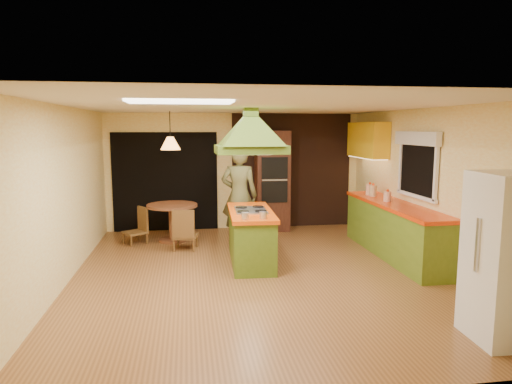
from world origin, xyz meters
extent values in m
plane|color=brown|center=(0.00, 0.00, 0.00)|extent=(6.50, 6.50, 0.00)
plane|color=#FFF2B6|center=(0.00, 3.25, 1.25)|extent=(5.50, 0.00, 5.50)
plane|color=#FFF2B6|center=(0.00, -3.25, 1.25)|extent=(5.50, 0.00, 5.50)
plane|color=#FFF2B6|center=(-2.75, 0.00, 1.25)|extent=(0.00, 6.50, 6.50)
plane|color=#FFF2B6|center=(2.75, 0.00, 1.25)|extent=(0.00, 6.50, 6.50)
plane|color=silver|center=(0.00, 0.00, 2.50)|extent=(6.50, 6.50, 0.00)
cube|color=#381E14|center=(1.25, 3.23, 1.25)|extent=(2.64, 0.03, 2.50)
cube|color=black|center=(-1.50, 3.23, 1.05)|extent=(2.20, 0.03, 2.10)
cube|color=olive|center=(2.45, 0.60, 0.43)|extent=(0.58, 3.00, 0.86)
cube|color=#E53807|center=(2.45, 0.60, 0.89)|extent=(0.62, 3.05, 0.06)
cube|color=yellow|center=(2.57, 2.20, 1.95)|extent=(0.34, 1.40, 0.70)
cube|color=black|center=(2.72, 0.40, 1.55)|extent=(0.03, 1.16, 0.96)
cube|color=white|center=(2.67, 0.40, 2.02)|extent=(0.10, 1.35, 0.22)
cube|color=white|center=(-1.10, -1.20, 2.48)|extent=(1.20, 0.60, 0.03)
cube|color=#516D1B|center=(-0.03, 0.60, 0.40)|extent=(0.71, 1.67, 0.80)
cube|color=#DC4807|center=(-0.03, 0.60, 0.83)|extent=(0.77, 1.75, 0.06)
cube|color=silver|center=(-0.03, 0.60, 0.87)|extent=(0.53, 0.74, 0.02)
cube|color=#486519|center=(-0.03, 0.60, 1.85)|extent=(1.12, 0.81, 0.13)
pyramid|color=#486519|center=(-0.03, 0.60, 2.36)|extent=(1.12, 0.81, 0.45)
cube|color=#486519|center=(-0.03, 0.60, 2.43)|extent=(0.22, 0.22, 0.13)
imported|color=brown|center=(-0.08, 1.81, 0.93)|extent=(0.77, 0.60, 1.86)
cube|color=white|center=(2.21, -2.52, 0.87)|extent=(0.74, 0.71, 1.75)
cube|color=#4E2619|center=(0.76, 2.95, 1.06)|extent=(0.71, 0.59, 2.13)
cube|color=black|center=(0.76, 2.65, 1.36)|extent=(0.55, 0.03, 0.45)
cube|color=black|center=(0.76, 2.65, 0.86)|extent=(0.55, 0.03, 0.45)
cylinder|color=brown|center=(-1.34, 2.22, 0.71)|extent=(0.97, 0.97, 0.05)
cylinder|color=brown|center=(-1.34, 2.22, 0.37)|extent=(0.14, 0.14, 0.68)
cylinder|color=brown|center=(-1.34, 2.22, 0.03)|extent=(0.54, 0.54, 0.05)
cone|color=#FF9E3F|center=(-1.34, 2.22, 1.90)|extent=(0.44, 0.44, 0.24)
cylinder|color=beige|center=(2.40, 1.44, 1.02)|extent=(0.17, 0.17, 0.20)
cylinder|color=#F5E1C5|center=(2.40, 1.60, 1.02)|extent=(0.15, 0.15, 0.20)
cylinder|color=#FAE4C9|center=(2.40, 0.82, 1.01)|extent=(0.17, 0.17, 0.17)
camera|label=1|loc=(-1.03, -6.59, 2.19)|focal=32.00mm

